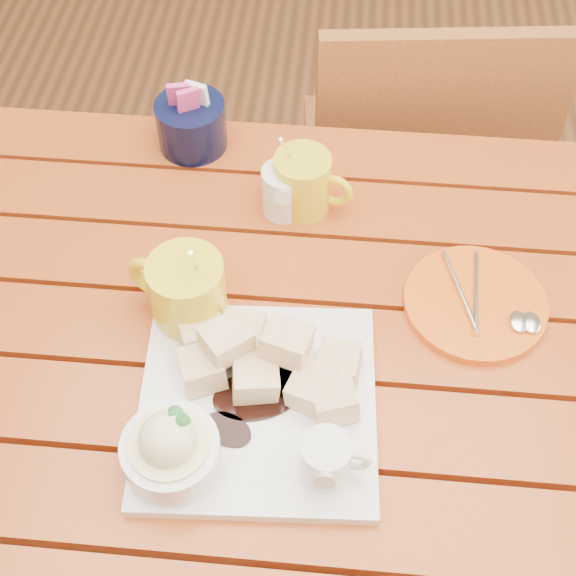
# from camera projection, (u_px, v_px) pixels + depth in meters

# --- Properties ---
(ground) EXTENTS (5.00, 5.00, 0.00)m
(ground) POSITION_uv_depth(u_px,v_px,m) (282.00, 545.00, 1.60)
(ground) COLOR brown
(ground) RESTS_ON ground
(table) EXTENTS (1.20, 0.79, 0.75)m
(table) POSITION_uv_depth(u_px,v_px,m) (280.00, 380.00, 1.09)
(table) COLOR maroon
(table) RESTS_ON ground
(dessert_plate) EXTENTS (0.29, 0.29, 0.11)m
(dessert_plate) POSITION_uv_depth(u_px,v_px,m) (240.00, 409.00, 0.91)
(dessert_plate) COLOR white
(dessert_plate) RESTS_ON table
(coffee_mug_left) EXTENTS (0.13, 0.09, 0.16)m
(coffee_mug_left) POSITION_uv_depth(u_px,v_px,m) (186.00, 292.00, 0.98)
(coffee_mug_left) COLOR yellow
(coffee_mug_left) RESTS_ON table
(coffee_mug_right) EXTENTS (0.11, 0.08, 0.13)m
(coffee_mug_right) POSITION_uv_depth(u_px,v_px,m) (304.00, 182.00, 1.11)
(coffee_mug_right) COLOR yellow
(coffee_mug_right) RESTS_ON table
(cream_pitcher) EXTENTS (0.09, 0.07, 0.08)m
(cream_pitcher) POSITION_uv_depth(u_px,v_px,m) (285.00, 190.00, 1.11)
(cream_pitcher) COLOR white
(cream_pitcher) RESTS_ON table
(sugar_caddy) EXTENTS (0.10, 0.10, 0.11)m
(sugar_caddy) POSITION_uv_depth(u_px,v_px,m) (191.00, 123.00, 1.19)
(sugar_caddy) COLOR black
(sugar_caddy) RESTS_ON table
(orange_saucer) EXTENTS (0.18, 0.18, 0.02)m
(orange_saucer) POSITION_uv_depth(u_px,v_px,m) (476.00, 303.00, 1.03)
(orange_saucer) COLOR #E45C13
(orange_saucer) RESTS_ON table
(chair_far) EXTENTS (0.46, 0.46, 0.87)m
(chair_far) POSITION_uv_depth(u_px,v_px,m) (415.00, 169.00, 1.56)
(chair_far) COLOR brown
(chair_far) RESTS_ON ground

